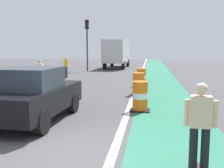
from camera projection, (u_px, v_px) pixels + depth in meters
The scene contains 12 objects.
ground_plane at pixel (71, 154), 5.81m from camera, with size 100.00×100.00×0.00m, color #424244.
bike_lane_strip at pixel (161, 84), 17.25m from camera, with size 2.50×80.00×0.01m, color #286B51.
lane_divider_stripe at pixel (138, 83), 17.46m from camera, with size 0.20×80.00×0.01m, color silver.
skateboarder_on_lane at pixel (200, 126), 4.69m from camera, with size 0.57×0.81×1.69m.
parked_sedan_nearest at pixel (33, 95), 8.32m from camera, with size 2.06×4.18×1.70m.
traffic_barrel_front at pixel (140, 96), 9.75m from camera, with size 0.73×0.73×1.09m.
traffic_barrel_mid at pixel (138, 84), 13.16m from camera, with size 0.73×0.73×1.09m.
traffic_barrel_back at pixel (141, 78), 16.13m from camera, with size 0.73×0.73×1.09m.
delivery_truck_down_block at pixel (117, 52), 31.21m from camera, with size 2.47×7.64×3.23m.
traffic_light_corner at pixel (87, 36), 26.51m from camera, with size 0.41×0.32×5.10m.
pedestrian_crossing at pixel (40, 72), 15.85m from camera, with size 0.34×0.20×1.61m.
pedestrian_waiting at pixel (66, 67), 20.74m from camera, with size 0.34×0.20×1.61m.
Camera 1 is at (1.66, -5.38, 2.27)m, focal length 42.70 mm.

